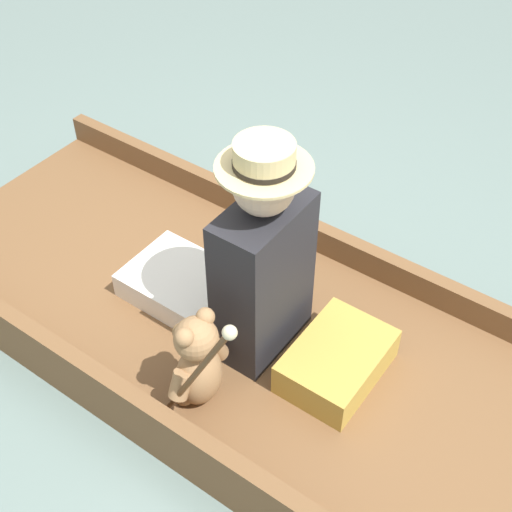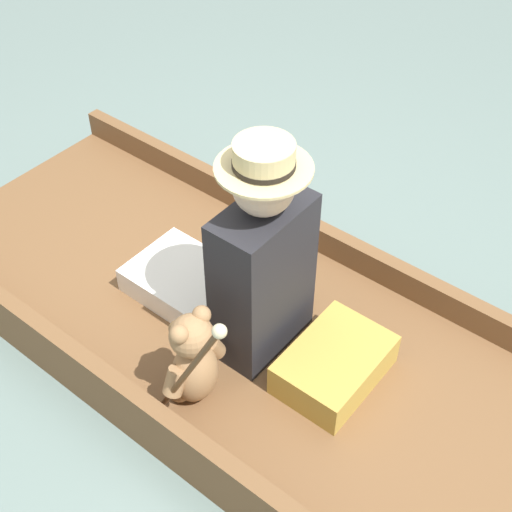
{
  "view_description": "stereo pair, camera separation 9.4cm",
  "coord_description": "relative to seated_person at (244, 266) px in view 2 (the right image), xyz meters",
  "views": [
    {
      "loc": [
        -1.46,
        -1.14,
        2.26
      ],
      "look_at": [
        -0.01,
        -0.09,
        0.56
      ],
      "focal_mm": 50.0,
      "sensor_mm": 36.0,
      "label": 1
    },
    {
      "loc": [
        -1.4,
        -1.21,
        2.26
      ],
      "look_at": [
        -0.01,
        -0.09,
        0.56
      ],
      "focal_mm": 50.0,
      "sensor_mm": 36.0,
      "label": 2
    }
  ],
  "objects": [
    {
      "name": "teddy_bear",
      "position": [
        -0.35,
        -0.06,
        -0.14
      ],
      "size": [
        0.29,
        0.17,
        0.42
      ],
      "color": "#9E754C",
      "rests_on": "punt_boat"
    },
    {
      "name": "ground_plane",
      "position": [
        0.01,
        0.04,
        -0.48
      ],
      "size": [
        16.0,
        16.0,
        0.0
      ],
      "primitive_type": "plane",
      "color": "slate"
    },
    {
      "name": "seated_person",
      "position": [
        0.0,
        0.0,
        0.0
      ],
      "size": [
        0.38,
        0.77,
        0.89
      ],
      "rotation": [
        0.0,
        0.0,
        -0.07
      ],
      "color": "white",
      "rests_on": "punt_boat"
    },
    {
      "name": "wine_glass",
      "position": [
        0.3,
        0.29,
        -0.21
      ],
      "size": [
        0.07,
        0.07,
        0.2
      ],
      "color": "silver",
      "rests_on": "punt_boat"
    },
    {
      "name": "walking_cane",
      "position": [
        -0.47,
        -0.19,
        0.06
      ],
      "size": [
        0.04,
        0.33,
        0.66
      ],
      "color": "brown",
      "rests_on": "punt_boat"
    },
    {
      "name": "seat_cushion",
      "position": [
        0.02,
        -0.4,
        -0.26
      ],
      "size": [
        0.41,
        0.29,
        0.14
      ],
      "color": "#B7933D",
      "rests_on": "punt_boat"
    },
    {
      "name": "punt_boat",
      "position": [
        0.01,
        0.04,
        -0.39
      ],
      "size": [
        1.16,
        2.87,
        0.27
      ],
      "color": "brown",
      "rests_on": "ground_plane"
    }
  ]
}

